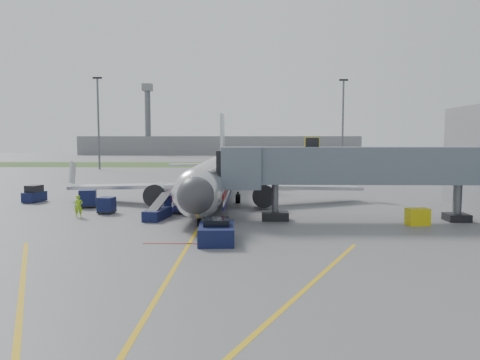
{
  "coord_description": "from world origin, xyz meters",
  "views": [
    {
      "loc": [
        4.02,
        -33.62,
        6.74
      ],
      "look_at": [
        3.03,
        6.82,
        3.2
      ],
      "focal_mm": 35.0,
      "sensor_mm": 36.0,
      "label": 1
    }
  ],
  "objects_px": {
    "pushback_tug": "(217,232)",
    "baggage_tug": "(34,195)",
    "belt_loader": "(157,213)",
    "ramp_worker": "(79,206)",
    "airliner": "(213,178)"
  },
  "relations": [
    {
      "from": "pushback_tug",
      "to": "ramp_worker",
      "type": "relative_size",
      "value": 1.99
    },
    {
      "from": "airliner",
      "to": "baggage_tug",
      "type": "bearing_deg",
      "value": 178.52
    },
    {
      "from": "belt_loader",
      "to": "ramp_worker",
      "type": "relative_size",
      "value": 2.2
    },
    {
      "from": "ramp_worker",
      "to": "baggage_tug",
      "type": "bearing_deg",
      "value": 114.25
    },
    {
      "from": "airliner",
      "to": "baggage_tug",
      "type": "height_order",
      "value": "airliner"
    },
    {
      "from": "pushback_tug",
      "to": "baggage_tug",
      "type": "bearing_deg",
      "value": 137.62
    },
    {
      "from": "belt_loader",
      "to": "pushback_tug",
      "type": "bearing_deg",
      "value": -57.06
    },
    {
      "from": "pushback_tug",
      "to": "belt_loader",
      "type": "bearing_deg",
      "value": 122.94
    },
    {
      "from": "belt_loader",
      "to": "ramp_worker",
      "type": "xyz_separation_m",
      "value": [
        -6.95,
        0.68,
        0.47
      ]
    },
    {
      "from": "airliner",
      "to": "ramp_worker",
      "type": "relative_size",
      "value": 18.39
    },
    {
      "from": "baggage_tug",
      "to": "ramp_worker",
      "type": "relative_size",
      "value": 1.45
    },
    {
      "from": "airliner",
      "to": "pushback_tug",
      "type": "height_order",
      "value": "airliner"
    },
    {
      "from": "pushback_tug",
      "to": "belt_loader",
      "type": "distance_m",
      "value": 10.46
    },
    {
      "from": "pushback_tug",
      "to": "baggage_tug",
      "type": "xyz_separation_m",
      "value": [
        -21.1,
        19.25,
        0.15
      ]
    },
    {
      "from": "pushback_tug",
      "to": "ramp_worker",
      "type": "height_order",
      "value": "ramp_worker"
    }
  ]
}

